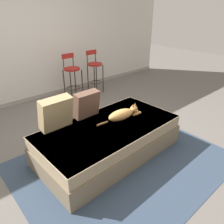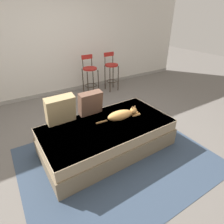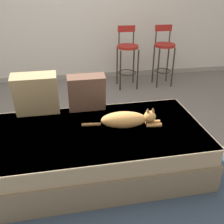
# 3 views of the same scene
# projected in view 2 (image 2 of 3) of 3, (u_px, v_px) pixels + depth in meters

# --- Properties ---
(ground_plane) EXTENTS (16.00, 16.00, 0.00)m
(ground_plane) POSITION_uv_depth(u_px,v_px,m) (96.00, 135.00, 3.31)
(ground_plane) COLOR #66605B
(ground_plane) RESTS_ON ground
(wall_back_panel) EXTENTS (8.00, 0.10, 2.60)m
(wall_back_panel) POSITION_uv_depth(u_px,v_px,m) (49.00, 41.00, 4.36)
(wall_back_panel) COLOR silver
(wall_back_panel) RESTS_ON ground
(wall_baseboard_trim) EXTENTS (8.00, 0.02, 0.09)m
(wall_baseboard_trim) POSITION_uv_depth(u_px,v_px,m) (57.00, 92.00, 4.92)
(wall_baseboard_trim) COLOR gray
(wall_baseboard_trim) RESTS_ON ground
(area_rug) EXTENTS (2.68, 2.14, 0.01)m
(area_rug) POSITION_uv_depth(u_px,v_px,m) (118.00, 158.00, 2.79)
(area_rug) COLOR #334256
(area_rug) RESTS_ON ground
(couch) EXTENTS (2.00, 1.08, 0.44)m
(couch) POSITION_uv_depth(u_px,v_px,m) (107.00, 136.00, 2.91)
(couch) COLOR #766750
(couch) RESTS_ON ground
(throw_pillow_corner) EXTENTS (0.43, 0.24, 0.44)m
(throw_pillow_corner) POSITION_uv_depth(u_px,v_px,m) (60.00, 110.00, 2.74)
(throw_pillow_corner) COLOR tan
(throw_pillow_corner) RESTS_ON couch
(throw_pillow_middle) EXTENTS (0.38, 0.20, 0.39)m
(throw_pillow_middle) POSITION_uv_depth(u_px,v_px,m) (90.00, 103.00, 2.99)
(throw_pillow_middle) COLOR brown
(throw_pillow_middle) RESTS_ON couch
(cat) EXTENTS (0.74, 0.20, 0.19)m
(cat) POSITION_uv_depth(u_px,v_px,m) (122.00, 115.00, 2.90)
(cat) COLOR tan
(cat) RESTS_ON couch
(bar_stool_near_window) EXTENTS (0.34, 0.34, 0.99)m
(bar_stool_near_window) POSITION_uv_depth(u_px,v_px,m) (90.00, 73.00, 4.63)
(bar_stool_near_window) COLOR #2D2319
(bar_stool_near_window) RESTS_ON ground
(bar_stool_by_doorway) EXTENTS (0.34, 0.34, 0.99)m
(bar_stool_by_doorway) POSITION_uv_depth(u_px,v_px,m) (111.00, 69.00, 4.91)
(bar_stool_by_doorway) COLOR #2D2319
(bar_stool_by_doorway) RESTS_ON ground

